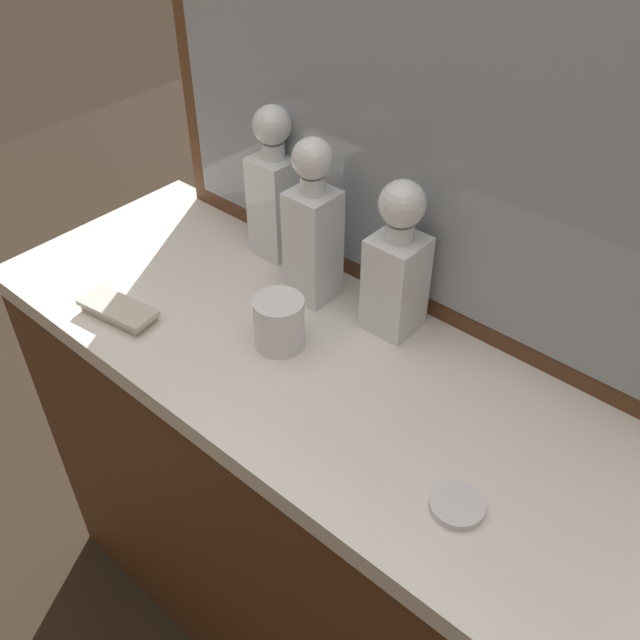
# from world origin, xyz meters

# --- Properties ---
(ground_plane) EXTENTS (6.00, 6.00, 0.00)m
(ground_plane) POSITION_xyz_m (0.00, 0.00, 0.00)
(ground_plane) COLOR #2D2319
(dresser) EXTENTS (1.28, 0.48, 0.87)m
(dresser) POSITION_xyz_m (0.00, 0.00, 0.44)
(dresser) COLOR brown
(dresser) RESTS_ON ground_plane
(dresser_mirror) EXTENTS (1.09, 0.03, 0.71)m
(dresser_mirror) POSITION_xyz_m (0.00, 0.22, 1.23)
(dresser_mirror) COLOR brown
(dresser_mirror) RESTS_ON dresser
(crystal_decanter_front) EXTENTS (0.08, 0.08, 0.30)m
(crystal_decanter_front) POSITION_xyz_m (-0.12, 0.12, 1.00)
(crystal_decanter_front) COLOR white
(crystal_decanter_front) RESTS_ON dresser
(crystal_decanter_rear) EXTENTS (0.08, 0.08, 0.28)m
(crystal_decanter_rear) POSITION_xyz_m (0.04, 0.14, 0.98)
(crystal_decanter_rear) COLOR white
(crystal_decanter_rear) RESTS_ON dresser
(crystal_decanter_center) EXTENTS (0.08, 0.08, 0.30)m
(crystal_decanter_center) POSITION_xyz_m (-0.27, 0.18, 0.99)
(crystal_decanter_center) COLOR white
(crystal_decanter_center) RESTS_ON dresser
(crystal_tumbler_center) EXTENTS (0.08, 0.08, 0.09)m
(crystal_tumbler_center) POSITION_xyz_m (-0.07, -0.02, 0.91)
(crystal_tumbler_center) COLOR white
(crystal_tumbler_center) RESTS_ON dresser
(silver_brush_front) EXTENTS (0.15, 0.08, 0.02)m
(silver_brush_front) POSITION_xyz_m (-0.34, -0.15, 0.89)
(silver_brush_front) COLOR #B7A88C
(silver_brush_front) RESTS_ON dresser
(porcelain_dish) EXTENTS (0.07, 0.07, 0.01)m
(porcelain_dish) POSITION_xyz_m (0.33, -0.10, 0.88)
(porcelain_dish) COLOR silver
(porcelain_dish) RESTS_ON dresser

